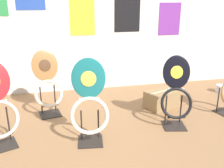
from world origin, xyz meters
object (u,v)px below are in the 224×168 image
(toilet_seat_display_teal_sax, at_px, (89,106))
(storage_box, at_px, (162,99))
(toilet_seat_display_woodgrain, at_px, (48,87))
(paint_can, at_px, (221,88))
(toilet_seat_display_jazz_black, at_px, (176,95))

(toilet_seat_display_teal_sax, xyz_separation_m, storage_box, (1.19, 0.74, -0.32))
(toilet_seat_display_woodgrain, distance_m, toilet_seat_display_teal_sax, 0.98)
(toilet_seat_display_woodgrain, relative_size, paint_can, 4.95)
(toilet_seat_display_jazz_black, relative_size, storage_box, 1.63)
(toilet_seat_display_woodgrain, xyz_separation_m, toilet_seat_display_teal_sax, (0.47, -0.86, 0.04))
(paint_can, xyz_separation_m, storage_box, (-1.27, -0.36, 0.06))
(toilet_seat_display_jazz_black, height_order, toilet_seat_display_teal_sax, toilet_seat_display_teal_sax)
(paint_can, distance_m, storage_box, 1.32)
(toilet_seat_display_teal_sax, height_order, paint_can, toilet_seat_display_teal_sax)
(toilet_seat_display_jazz_black, xyz_separation_m, storage_box, (0.08, 0.58, -0.30))
(toilet_seat_display_woodgrain, relative_size, storage_box, 1.62)
(toilet_seat_display_woodgrain, bearing_deg, paint_can, 4.65)
(toilet_seat_display_jazz_black, xyz_separation_m, toilet_seat_display_teal_sax, (-1.11, -0.16, 0.02))
(toilet_seat_display_jazz_black, distance_m, paint_can, 1.68)
(toilet_seat_display_jazz_black, relative_size, toilet_seat_display_woodgrain, 1.01)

